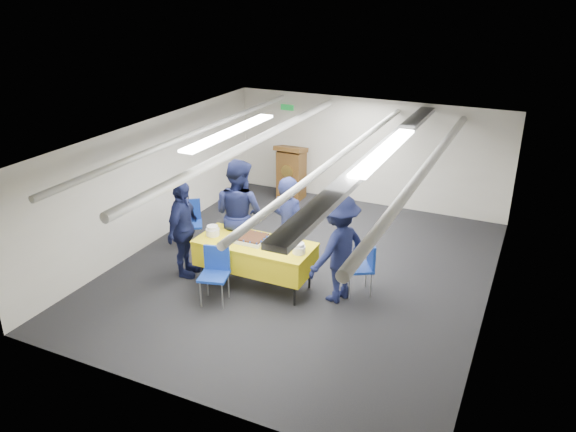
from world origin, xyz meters
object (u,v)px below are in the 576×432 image
(serving_table, at_px, (255,254))
(sailor_a, at_px, (289,229))
(chair_left, at_px, (190,218))
(sheet_cake, at_px, (250,238))
(podium, at_px, (291,172))
(chair_near, at_px, (215,269))
(chair_right, at_px, (364,263))
(sailor_c, at_px, (183,230))
(sailor_b, at_px, (239,214))
(sailor_d, at_px, (338,249))

(serving_table, relative_size, sailor_a, 1.07)
(serving_table, distance_m, chair_left, 1.97)
(serving_table, height_order, sheet_cake, sheet_cake)
(podium, bearing_deg, serving_table, -73.60)
(serving_table, height_order, chair_near, chair_near)
(sheet_cake, relative_size, podium, 0.43)
(chair_left, height_order, sailor_a, sailor_a)
(chair_right, xyz_separation_m, chair_left, (-3.43, 0.31, 0.00))
(sailor_a, height_order, sailor_c, sailor_a)
(sailor_b, relative_size, sailor_c, 1.16)
(sailor_d, bearing_deg, serving_table, -60.81)
(chair_left, distance_m, sailor_c, 1.17)
(sailor_a, xyz_separation_m, sailor_c, (-1.60, -0.64, -0.06))
(serving_table, xyz_separation_m, sheet_cake, (-0.10, 0.02, 0.26))
(chair_right, height_order, sailor_a, sailor_a)
(podium, height_order, sailor_a, sailor_a)
(podium, distance_m, chair_right, 4.32)
(chair_right, distance_m, chair_left, 3.45)
(sheet_cake, height_order, chair_near, chair_near)
(serving_table, distance_m, chair_near, 0.73)
(podium, relative_size, chair_near, 1.44)
(chair_near, relative_size, sailor_d, 0.51)
(podium, distance_m, sailor_c, 4.00)
(chair_near, xyz_separation_m, chair_right, (1.98, 1.15, 0.00))
(sailor_d, bearing_deg, chair_near, -42.27)
(chair_left, bearing_deg, sailor_a, -9.10)
(podium, bearing_deg, sailor_c, -91.49)
(sailor_b, bearing_deg, podium, -70.38)
(serving_table, distance_m, sailor_a, 0.68)
(chair_near, bearing_deg, serving_table, 62.06)
(sheet_cake, distance_m, sailor_a, 0.66)
(chair_right, bearing_deg, sailor_d, -133.83)
(sheet_cake, distance_m, chair_right, 1.83)
(chair_right, relative_size, sailor_a, 0.49)
(serving_table, height_order, sailor_d, sailor_d)
(sailor_a, relative_size, sailor_d, 1.03)
(sheet_cake, height_order, sailor_c, sailor_c)
(chair_near, height_order, chair_right, same)
(chair_near, relative_size, chair_left, 1.00)
(serving_table, bearing_deg, sheet_cake, 169.35)
(chair_right, relative_size, sailor_d, 0.51)
(chair_right, bearing_deg, chair_left, 174.79)
(sailor_a, bearing_deg, serving_table, 64.55)
(sheet_cake, relative_size, sailor_b, 0.28)
(podium, bearing_deg, sheet_cake, -74.92)
(sailor_b, bearing_deg, serving_table, 147.65)
(chair_right, height_order, sailor_b, sailor_b)
(sheet_cake, relative_size, chair_left, 0.62)
(chair_left, bearing_deg, serving_table, -24.71)
(serving_table, height_order, chair_right, chair_right)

